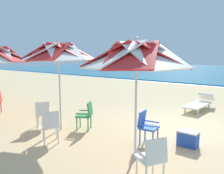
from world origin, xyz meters
The scene contains 10 objects.
ground_plane centered at (0.00, 0.00, 0.00)m, with size 80.00×80.00×0.00m, color #D3B784.
beach_umbrella_0 centered at (0.18, -2.71, 2.28)m, with size 2.41×2.41×2.68m.
plastic_chair_0 centered at (0.96, -3.40, 0.50)m, with size 0.62×0.61×0.87m.
plastic_chair_1 centered at (-0.01, -1.85, 0.50)m, with size 0.52×0.49×0.87m.
beach_umbrella_1 centered at (-2.67, -2.49, 2.37)m, with size 2.24×2.24×2.75m.
plastic_chair_2 centered at (-2.02, -3.35, 0.50)m, with size 0.62×0.61×0.87m.
plastic_chair_3 centered at (-2.04, -2.01, 0.50)m, with size 0.62×0.60×0.87m.
plastic_chair_4 centered at (-3.23, -2.73, 0.50)m, with size 0.63×0.63×0.87m.
sun_lounger_1 centered at (-0.03, 2.75, 0.28)m, with size 0.75×2.18×0.62m.
cooler_box centered at (0.90, -1.35, 0.20)m, with size 0.50×0.34×0.40m.
Camera 1 is at (2.70, -6.80, 2.28)m, focal length 35.74 mm.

